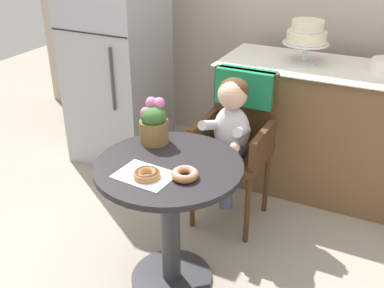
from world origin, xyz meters
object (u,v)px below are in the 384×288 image
at_px(seated_child, 229,127).
at_px(tiered_cake_stand, 307,35).
at_px(cafe_table, 170,201).
at_px(donut_mid, 147,174).
at_px(refrigerator, 116,53).
at_px(flower_vase, 154,122).
at_px(donut_front, 185,174).
at_px(wicker_chair, 239,123).

height_order(seated_child, tiered_cake_stand, tiered_cake_stand).
relative_size(cafe_table, donut_mid, 5.72).
bearing_deg(refrigerator, flower_vase, -46.78).
xyz_separation_m(donut_front, donut_mid, (-0.15, -0.07, -0.00)).
relative_size(cafe_table, donut_front, 5.72).
bearing_deg(wicker_chair, seated_child, -94.10).
height_order(wicker_chair, donut_front, wicker_chair).
height_order(seated_child, donut_front, seated_child).
bearing_deg(refrigerator, wicker_chair, -17.12).
height_order(cafe_table, wicker_chair, wicker_chair).
xyz_separation_m(seated_child, refrigerator, (-1.12, 0.50, 0.17)).
xyz_separation_m(donut_mid, flower_vase, (-0.15, 0.33, 0.09)).
xyz_separation_m(cafe_table, seated_child, (0.07, 0.60, 0.17)).
relative_size(donut_front, donut_mid, 1.00).
xyz_separation_m(donut_front, flower_vase, (-0.31, 0.25, 0.09)).
distance_m(cafe_table, flower_vase, 0.41).
bearing_deg(tiered_cake_stand, seated_child, -108.36).
relative_size(wicker_chair, donut_mid, 7.58).
xyz_separation_m(cafe_table, wicker_chair, (0.07, 0.75, 0.13)).
distance_m(flower_vase, tiered_cake_stand, 1.25).
bearing_deg(donut_front, donut_mid, -154.20).
distance_m(flower_vase, refrigerator, 1.27).
relative_size(seated_child, flower_vase, 3.04).
xyz_separation_m(cafe_table, donut_front, (0.13, -0.08, 0.23)).
distance_m(cafe_table, refrigerator, 1.56).
relative_size(seated_child, donut_mid, 5.77).
relative_size(donut_mid, flower_vase, 0.53).
bearing_deg(wicker_chair, flower_vase, -117.49).
distance_m(seated_child, donut_front, 0.68).
relative_size(cafe_table, refrigerator, 0.42).
distance_m(wicker_chair, refrigerator, 1.19).
xyz_separation_m(wicker_chair, donut_mid, (-0.10, -0.91, 0.10)).
xyz_separation_m(seated_child, tiered_cake_stand, (0.23, 0.70, 0.41)).
bearing_deg(seated_child, wicker_chair, 90.00).
height_order(donut_mid, refrigerator, refrigerator).
height_order(cafe_table, donut_mid, donut_mid).
height_order(cafe_table, donut_front, donut_front).
relative_size(donut_mid, tiered_cake_stand, 0.42).
distance_m(cafe_table, wicker_chair, 0.77).
bearing_deg(flower_vase, seated_child, 59.42).
distance_m(wicker_chair, donut_front, 0.84).
bearing_deg(flower_vase, donut_front, -39.59).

